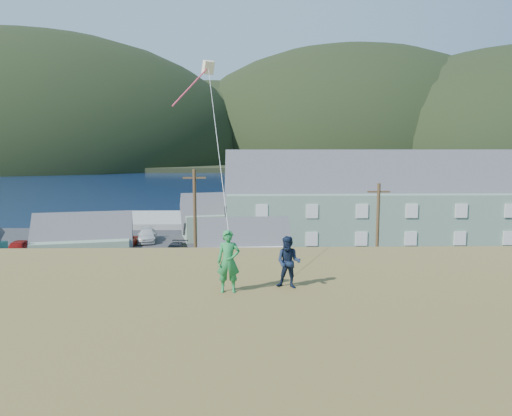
% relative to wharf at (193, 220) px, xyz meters
% --- Properties ---
extents(ground, '(900.00, 900.00, 0.00)m').
position_rel_wharf_xyz_m(ground, '(6.00, -40.00, -0.45)').
color(ground, '#0A1638').
rests_on(ground, ground).
extents(grass_strip, '(110.00, 8.00, 0.10)m').
position_rel_wharf_xyz_m(grass_strip, '(6.00, -42.00, -0.40)').
color(grass_strip, '#4C3D19').
rests_on(grass_strip, ground).
extents(waterfront_lot, '(72.00, 36.00, 0.12)m').
position_rel_wharf_xyz_m(waterfront_lot, '(6.00, -23.00, -0.39)').
color(waterfront_lot, '#28282B').
rests_on(waterfront_lot, ground).
extents(wharf, '(26.00, 14.00, 0.90)m').
position_rel_wharf_xyz_m(wharf, '(0.00, 0.00, 0.00)').
color(wharf, gray).
rests_on(wharf, ground).
extents(far_shore, '(900.00, 320.00, 2.00)m').
position_rel_wharf_xyz_m(far_shore, '(6.00, 290.00, 0.55)').
color(far_shore, black).
rests_on(far_shore, ground).
extents(far_hills, '(760.00, 265.00, 143.00)m').
position_rel_wharf_xyz_m(far_hills, '(41.59, 239.38, 1.55)').
color(far_hills, black).
rests_on(far_hills, ground).
extents(lodge, '(37.56, 10.71, 13.19)m').
position_rel_wharf_xyz_m(lodge, '(24.34, -18.91, 4.61)').
color(lodge, gray).
rests_on(lodge, waterfront_lot).
extents(shed_palegreen_near, '(9.69, 7.07, 6.38)m').
position_rel_wharf_xyz_m(shed_palegreen_near, '(-7.16, -27.94, 1.97)').
color(shed_palegreen_near, gray).
rests_on(shed_palegreen_near, waterfront_lot).
extents(shed_white, '(8.21, 5.75, 6.30)m').
position_rel_wharf_xyz_m(shed_white, '(7.58, -31.07, 1.97)').
color(shed_white, white).
rests_on(shed_white, waterfront_lot).
extents(shed_palegreen_far, '(11.12, 7.79, 6.81)m').
position_rel_wharf_xyz_m(shed_palegreen_far, '(5.02, -12.53, 2.16)').
color(shed_palegreen_far, gray).
rests_on(shed_palegreen_far, waterfront_lot).
extents(utility_poles, '(28.47, 0.24, 9.69)m').
position_rel_wharf_xyz_m(utility_poles, '(3.21, -38.50, 4.25)').
color(utility_poles, '#47331E').
rests_on(utility_poles, waterfront_lot).
extents(parked_cars, '(26.18, 13.46, 1.58)m').
position_rel_wharf_xyz_m(parked_cars, '(-3.66, -19.12, 0.40)').
color(parked_cars, slate).
rests_on(parked_cars, waterfront_lot).
extents(kite_flyer_green, '(0.67, 0.44, 1.84)m').
position_rel_wharf_xyz_m(kite_flyer_green, '(7.13, -58.91, 7.67)').
color(kite_flyer_green, '#23813F').
rests_on(kite_flyer_green, hillside).
extents(kite_flyer_navy, '(0.91, 0.80, 1.58)m').
position_rel_wharf_xyz_m(kite_flyer_navy, '(8.93, -58.51, 7.54)').
color(kite_flyer_navy, '#142038').
rests_on(kite_flyer_navy, hillside).
extents(kite_rig, '(1.16, 4.08, 9.54)m').
position_rel_wharf_xyz_m(kite_rig, '(6.01, -51.67, 14.08)').
color(kite_rig, '#FAEFBE').
rests_on(kite_rig, ground).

